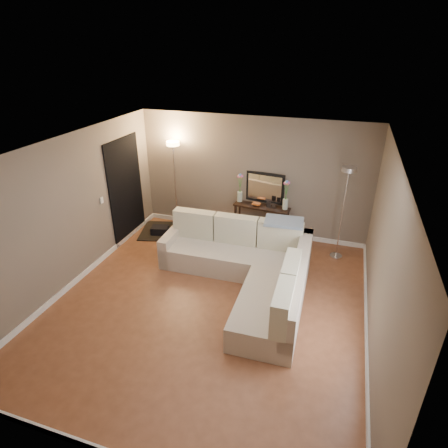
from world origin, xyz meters
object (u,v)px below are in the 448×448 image
(sectional_sofa, at_px, (249,266))
(floor_lamp_lit, at_px, (174,168))
(floor_lamp_unlit, at_px, (345,196))
(console_table, at_px, (258,219))

(sectional_sofa, distance_m, floor_lamp_lit, 3.02)
(floor_lamp_lit, distance_m, floor_lamp_unlit, 3.68)
(floor_lamp_lit, bearing_deg, console_table, 0.64)
(sectional_sofa, height_order, floor_lamp_lit, floor_lamp_lit)
(sectional_sofa, bearing_deg, console_table, 98.47)
(sectional_sofa, bearing_deg, floor_lamp_unlit, 44.21)
(console_table, distance_m, floor_lamp_unlit, 1.99)
(floor_lamp_lit, bearing_deg, floor_lamp_unlit, -5.47)
(console_table, relative_size, floor_lamp_lit, 0.62)
(floor_lamp_unlit, bearing_deg, floor_lamp_lit, 174.53)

